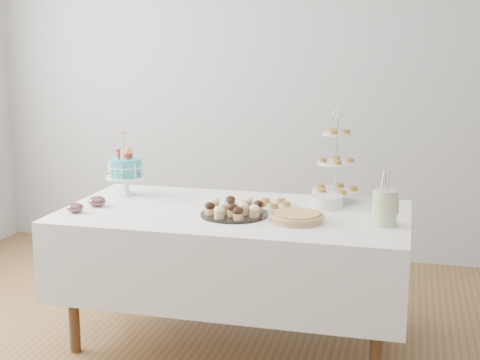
% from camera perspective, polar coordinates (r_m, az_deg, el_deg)
% --- Properties ---
extents(walls, '(5.04, 4.04, 2.70)m').
position_cam_1_polar(walls, '(3.35, -1.84, 5.80)').
color(walls, '#A6A8AB').
rests_on(walls, floor).
extents(table, '(1.92, 1.02, 0.77)m').
position_cam_1_polar(table, '(3.79, -0.49, -5.97)').
color(table, silver).
rests_on(table, floor).
extents(birthday_cake, '(0.25, 0.25, 0.38)m').
position_cam_1_polar(birthday_cake, '(4.17, -9.71, 0.16)').
color(birthday_cake, white).
rests_on(birthday_cake, table).
extents(cupcake_tray, '(0.37, 0.37, 0.08)m').
position_cam_1_polar(cupcake_tray, '(3.62, -0.50, -2.42)').
color(cupcake_tray, black).
rests_on(cupcake_tray, table).
extents(pie, '(0.29, 0.29, 0.05)m').
position_cam_1_polar(pie, '(3.52, 4.87, -3.13)').
color(pie, tan).
rests_on(pie, table).
extents(tiered_stand, '(0.28, 0.28, 0.54)m').
position_cam_1_polar(tiered_stand, '(3.96, 8.21, 1.41)').
color(tiered_stand, silver).
rests_on(tiered_stand, table).
extents(plate_stack, '(0.18, 0.18, 0.07)m').
position_cam_1_polar(plate_stack, '(3.83, 7.46, -1.84)').
color(plate_stack, white).
rests_on(plate_stack, table).
extents(pastry_plate, '(0.25, 0.25, 0.04)m').
position_cam_1_polar(pastry_plate, '(3.81, 2.92, -2.09)').
color(pastry_plate, white).
rests_on(pastry_plate, table).
extents(jam_bowl_a, '(0.09, 0.09, 0.06)m').
position_cam_1_polar(jam_bowl_a, '(3.80, -13.88, -2.34)').
color(jam_bowl_a, silver).
rests_on(jam_bowl_a, table).
extents(jam_bowl_b, '(0.10, 0.10, 0.06)m').
position_cam_1_polar(jam_bowl_b, '(3.91, -12.11, -1.80)').
color(jam_bowl_b, silver).
rests_on(jam_bowl_b, table).
extents(utensil_pitcher, '(0.13, 0.12, 0.28)m').
position_cam_1_polar(utensil_pitcher, '(3.50, 12.25, -2.20)').
color(utensil_pitcher, beige).
rests_on(utensil_pitcher, table).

